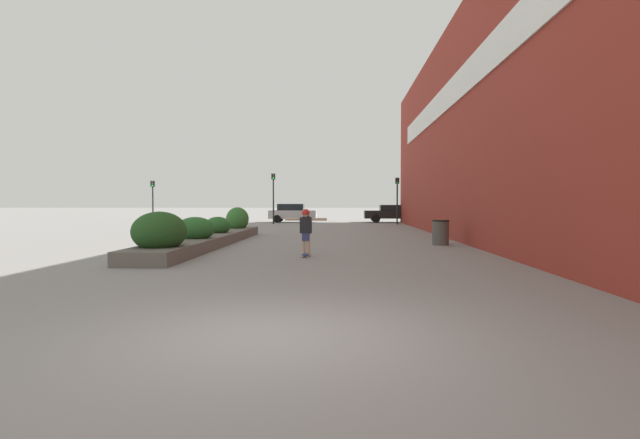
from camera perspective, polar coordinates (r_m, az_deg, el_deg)
The scene contains 11 objects.
ground_plane at distance 6.31m, azimuth -5.37°, elevation -13.05°, with size 300.00×300.00×0.00m, color gray.
building_wall_right at distance 20.83m, azimuth 16.97°, elevation 10.80°, with size 0.67×42.12×9.71m.
planter_box at distance 19.02m, azimuth -13.03°, elevation -1.63°, with size 1.56×13.48×1.41m.
skateboard at distance 15.08m, azimuth -1.63°, elevation -4.01°, with size 0.24×0.72×0.09m.
skateboarder at distance 15.01m, azimuth -1.63°, elevation -0.82°, with size 1.26×0.23×1.35m.
trash_bin at distance 19.70m, azimuth 13.61°, elevation -1.45°, with size 0.66×0.66×0.96m.
car_leftmost at distance 41.59m, azimuth 8.43°, elevation 0.74°, with size 4.75×1.97×1.44m.
car_center_left at distance 41.24m, azimuth -3.18°, elevation 0.78°, with size 3.85×1.91×1.52m.
traffic_light_left at distance 38.20m, azimuth -5.35°, elevation 3.38°, with size 0.28×0.30×3.85m.
traffic_light_right at distance 37.62m, azimuth 8.82°, elevation 3.06°, with size 0.28×0.30×3.49m.
traffic_light_far_left at distance 40.14m, azimuth -18.58°, elevation 2.74°, with size 0.28×0.30×3.30m.
Camera 1 is at (0.84, -6.04, 1.63)m, focal length 28.00 mm.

